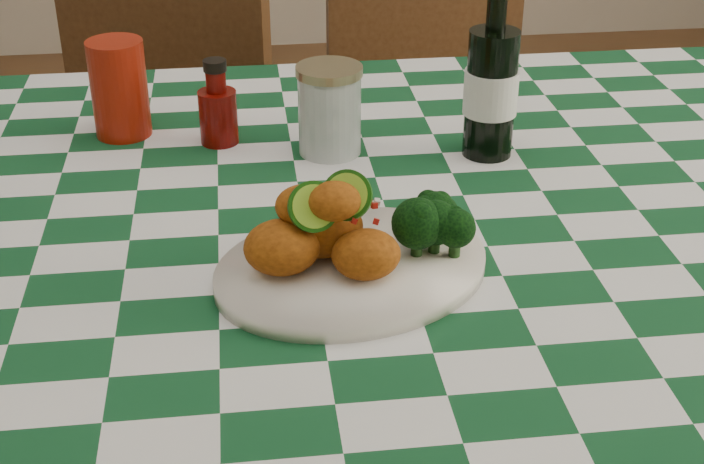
{
  "coord_description": "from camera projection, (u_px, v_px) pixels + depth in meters",
  "views": [
    {
      "loc": [
        -0.07,
        -1.08,
        1.35
      ],
      "look_at": [
        0.04,
        -0.17,
        0.84
      ],
      "focal_mm": 50.0,
      "sensor_mm": 36.0,
      "label": 1
    }
  ],
  "objects": [
    {
      "name": "broccoli_side",
      "position": [
        433.0,
        226.0,
        1.06
      ],
      "size": [
        0.08,
        0.08,
        0.06
      ],
      "primitive_type": null,
      "color": "black",
      "rests_on": "plate"
    },
    {
      "name": "fried_chicken_pile",
      "position": [
        334.0,
        223.0,
        1.03
      ],
      "size": [
        0.15,
        0.11,
        0.1
      ],
      "primitive_type": null,
      "color": "#AE5510",
      "rests_on": "plate"
    },
    {
      "name": "ketchup_bottle",
      "position": [
        217.0,
        102.0,
        1.35
      ],
      "size": [
        0.05,
        0.05,
        0.12
      ],
      "primitive_type": null,
      "rotation": [
        0.0,
        0.0,
        0.0
      ],
      "color": "#610904",
      "rests_on": "dining_table"
    },
    {
      "name": "wooden_chair_right",
      "position": [
        441.0,
        165.0,
        2.07
      ],
      "size": [
        0.44,
        0.46,
        0.93
      ],
      "primitive_type": null,
      "rotation": [
        0.0,
        0.0,
        0.04
      ],
      "color": "#472814",
      "rests_on": "ground"
    },
    {
      "name": "beer_bottle",
      "position": [
        492.0,
        69.0,
        1.29
      ],
      "size": [
        0.09,
        0.09,
        0.24
      ],
      "primitive_type": null,
      "rotation": [
        0.0,
        0.0,
        0.35
      ],
      "color": "black",
      "rests_on": "dining_table"
    },
    {
      "name": "plate",
      "position": [
        352.0,
        269.0,
        1.06
      ],
      "size": [
        0.37,
        0.33,
        0.02
      ],
      "primitive_type": null,
      "rotation": [
        0.0,
        0.0,
        0.35
      ],
      "color": "white",
      "rests_on": "dining_table"
    },
    {
      "name": "mason_jar",
      "position": [
        330.0,
        110.0,
        1.32
      ],
      "size": [
        0.09,
        0.09,
        0.12
      ],
      "primitive_type": null,
      "rotation": [
        0.0,
        0.0,
        0.01
      ],
      "color": "#B2BCBA",
      "rests_on": "dining_table"
    },
    {
      "name": "wooden_chair_left",
      "position": [
        128.0,
        185.0,
        1.92
      ],
      "size": [
        0.6,
        0.61,
        0.99
      ],
      "primitive_type": null,
      "rotation": [
        0.0,
        0.0,
        -0.41
      ],
      "color": "#472814",
      "rests_on": "ground"
    },
    {
      "name": "red_tumbler",
      "position": [
        119.0,
        89.0,
        1.37
      ],
      "size": [
        0.1,
        0.1,
        0.14
      ],
      "primitive_type": "cylinder",
      "rotation": [
        0.0,
        0.0,
        -0.28
      ],
      "color": "maroon",
      "rests_on": "dining_table"
    },
    {
      "name": "dining_table",
      "position": [
        308.0,
        447.0,
        1.41
      ],
      "size": [
        1.66,
        1.06,
        0.79
      ],
      "primitive_type": null,
      "color": "#124824",
      "rests_on": "ground"
    }
  ]
}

